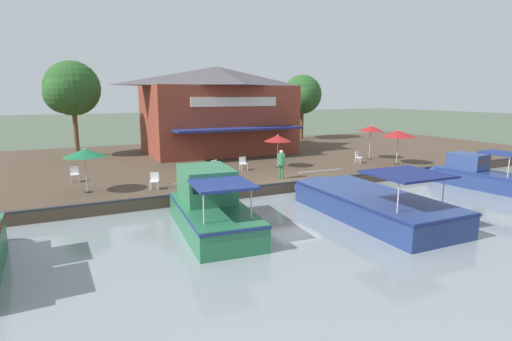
{
  "coord_description": "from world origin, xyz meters",
  "views": [
    {
      "loc": [
        18.44,
        -11.25,
        5.38
      ],
      "look_at": [
        -1.0,
        -1.87,
        1.3
      ],
      "focal_mm": 28.0,
      "sensor_mm": 36.0,
      "label": 1
    }
  ],
  "objects_px": {
    "patio_umbrella_back_row": "(85,153)",
    "cafe_chair_under_first_umbrella": "(358,157)",
    "motorboat_fourth_along": "(208,205)",
    "patio_umbrella_mid_patio_left": "(398,134)",
    "cafe_chair_facing_river": "(216,166)",
    "tree_upstream_bank": "(302,96)",
    "cafe_chair_beside_entrance": "(243,163)",
    "patio_umbrella_far_corner": "(278,138)",
    "motorboat_second_along": "(471,174)",
    "patio_umbrella_mid_patio_right": "(371,129)",
    "motorboat_far_downstream": "(360,200)",
    "tree_behind_restaurant": "(70,90)",
    "cafe_chair_back_row_seat": "(75,173)",
    "waterfront_restaurant": "(218,109)",
    "cafe_chair_mid_patio": "(154,180)",
    "person_at_quay_edge": "(281,161)"
  },
  "relations": [
    {
      "from": "cafe_chair_beside_entrance",
      "to": "motorboat_fourth_along",
      "type": "height_order",
      "value": "motorboat_fourth_along"
    },
    {
      "from": "waterfront_restaurant",
      "to": "cafe_chair_under_first_umbrella",
      "type": "relative_size",
      "value": 14.36
    },
    {
      "from": "tree_behind_restaurant",
      "to": "motorboat_far_downstream",
      "type": "bearing_deg",
      "value": 28.94
    },
    {
      "from": "cafe_chair_facing_river",
      "to": "motorboat_far_downstream",
      "type": "distance_m",
      "value": 9.74
    },
    {
      "from": "cafe_chair_mid_patio",
      "to": "motorboat_second_along",
      "type": "distance_m",
      "value": 18.25
    },
    {
      "from": "cafe_chair_beside_entrance",
      "to": "tree_upstream_bank",
      "type": "xyz_separation_m",
      "value": [
        -14.18,
        13.29,
        4.26
      ]
    },
    {
      "from": "person_at_quay_edge",
      "to": "tree_behind_restaurant",
      "type": "distance_m",
      "value": 18.32
    },
    {
      "from": "person_at_quay_edge",
      "to": "motorboat_far_downstream",
      "type": "height_order",
      "value": "motorboat_far_downstream"
    },
    {
      "from": "waterfront_restaurant",
      "to": "cafe_chair_mid_patio",
      "type": "distance_m",
      "value": 14.39
    },
    {
      "from": "cafe_chair_under_first_umbrella",
      "to": "tree_upstream_bank",
      "type": "xyz_separation_m",
      "value": [
        -15.3,
        4.79,
        4.26
      ]
    },
    {
      "from": "patio_umbrella_back_row",
      "to": "cafe_chair_under_first_umbrella",
      "type": "distance_m",
      "value": 18.05
    },
    {
      "from": "motorboat_fourth_along",
      "to": "cafe_chair_under_first_umbrella",
      "type": "bearing_deg",
      "value": 117.26
    },
    {
      "from": "tree_upstream_bank",
      "to": "tree_behind_restaurant",
      "type": "relative_size",
      "value": 0.94
    },
    {
      "from": "cafe_chair_under_first_umbrella",
      "to": "motorboat_second_along",
      "type": "height_order",
      "value": "motorboat_second_along"
    },
    {
      "from": "patio_umbrella_far_corner",
      "to": "motorboat_far_downstream",
      "type": "bearing_deg",
      "value": -4.7
    },
    {
      "from": "patio_umbrella_mid_patio_right",
      "to": "tree_behind_restaurant",
      "type": "xyz_separation_m",
      "value": [
        -10.97,
        -20.13,
        2.87
      ]
    },
    {
      "from": "cafe_chair_beside_entrance",
      "to": "motorboat_fourth_along",
      "type": "relative_size",
      "value": 0.12
    },
    {
      "from": "motorboat_second_along",
      "to": "cafe_chair_back_row_seat",
      "type": "bearing_deg",
      "value": -112.58
    },
    {
      "from": "motorboat_far_downstream",
      "to": "tree_upstream_bank",
      "type": "distance_m",
      "value": 26.68
    },
    {
      "from": "cafe_chair_back_row_seat",
      "to": "patio_umbrella_mid_patio_left",
      "type": "bearing_deg",
      "value": 80.46
    },
    {
      "from": "patio_umbrella_mid_patio_right",
      "to": "tree_upstream_bank",
      "type": "height_order",
      "value": "tree_upstream_bank"
    },
    {
      "from": "waterfront_restaurant",
      "to": "motorboat_far_downstream",
      "type": "bearing_deg",
      "value": 0.44
    },
    {
      "from": "waterfront_restaurant",
      "to": "patio_umbrella_back_row",
      "type": "distance_m",
      "value": 15.6
    },
    {
      "from": "patio_umbrella_mid_patio_right",
      "to": "cafe_chair_facing_river",
      "type": "distance_m",
      "value": 12.71
    },
    {
      "from": "tree_upstream_bank",
      "to": "motorboat_far_downstream",
      "type": "bearing_deg",
      "value": -26.18
    },
    {
      "from": "motorboat_far_downstream",
      "to": "tree_upstream_bank",
      "type": "xyz_separation_m",
      "value": [
        -23.57,
        11.59,
        4.66
      ]
    },
    {
      "from": "cafe_chair_back_row_seat",
      "to": "cafe_chair_mid_patio",
      "type": "height_order",
      "value": "same"
    },
    {
      "from": "patio_umbrella_mid_patio_left",
      "to": "tree_upstream_bank",
      "type": "xyz_separation_m",
      "value": [
        -16.79,
        2.63,
        2.57
      ]
    },
    {
      "from": "cafe_chair_facing_river",
      "to": "cafe_chair_back_row_seat",
      "type": "height_order",
      "value": "same"
    },
    {
      "from": "patio_umbrella_mid_patio_right",
      "to": "cafe_chair_mid_patio",
      "type": "relative_size",
      "value": 3.02
    },
    {
      "from": "cafe_chair_under_first_umbrella",
      "to": "tree_behind_restaurant",
      "type": "relative_size",
      "value": 0.11
    },
    {
      "from": "patio_umbrella_mid_patio_left",
      "to": "cafe_chair_facing_river",
      "type": "bearing_deg",
      "value": -99.88
    },
    {
      "from": "patio_umbrella_mid_patio_right",
      "to": "tree_upstream_bank",
      "type": "relative_size",
      "value": 0.37
    },
    {
      "from": "cafe_chair_facing_river",
      "to": "motorboat_second_along",
      "type": "height_order",
      "value": "motorboat_second_along"
    },
    {
      "from": "patio_umbrella_mid_patio_left",
      "to": "person_at_quay_edge",
      "type": "bearing_deg",
      "value": -85.19
    },
    {
      "from": "patio_umbrella_mid_patio_left",
      "to": "tree_behind_restaurant",
      "type": "distance_m",
      "value": 24.6
    },
    {
      "from": "patio_umbrella_far_corner",
      "to": "motorboat_fourth_along",
      "type": "height_order",
      "value": "patio_umbrella_far_corner"
    },
    {
      "from": "motorboat_second_along",
      "to": "motorboat_far_downstream",
      "type": "xyz_separation_m",
      "value": [
        1.44,
        -9.54,
        -0.13
      ]
    },
    {
      "from": "motorboat_second_along",
      "to": "tree_behind_restaurant",
      "type": "xyz_separation_m",
      "value": [
        -18.98,
        -20.83,
        4.99
      ]
    },
    {
      "from": "patio_umbrella_back_row",
      "to": "motorboat_second_along",
      "type": "distance_m",
      "value": 21.57
    },
    {
      "from": "patio_umbrella_mid_patio_right",
      "to": "tree_behind_restaurant",
      "type": "relative_size",
      "value": 0.35
    },
    {
      "from": "tree_upstream_bank",
      "to": "patio_umbrella_back_row",
      "type": "bearing_deg",
      "value": -54.35
    },
    {
      "from": "patio_umbrella_far_corner",
      "to": "motorboat_second_along",
      "type": "bearing_deg",
      "value": 48.3
    },
    {
      "from": "patio_umbrella_far_corner",
      "to": "person_at_quay_edge",
      "type": "distance_m",
      "value": 3.77
    },
    {
      "from": "cafe_chair_mid_patio",
      "to": "motorboat_fourth_along",
      "type": "relative_size",
      "value": 0.12
    },
    {
      "from": "motorboat_far_downstream",
      "to": "tree_behind_restaurant",
      "type": "height_order",
      "value": "tree_behind_restaurant"
    },
    {
      "from": "cafe_chair_mid_patio",
      "to": "motorboat_far_downstream",
      "type": "xyz_separation_m",
      "value": [
        6.53,
        7.98,
        -0.41
      ]
    },
    {
      "from": "cafe_chair_mid_patio",
      "to": "motorboat_fourth_along",
      "type": "distance_m",
      "value": 5.41
    },
    {
      "from": "cafe_chair_back_row_seat",
      "to": "cafe_chair_facing_river",
      "type": "bearing_deg",
      "value": 81.0
    },
    {
      "from": "patio_umbrella_back_row",
      "to": "cafe_chair_mid_patio",
      "type": "distance_m",
      "value": 3.6
    }
  ]
}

